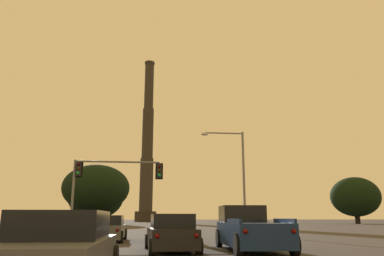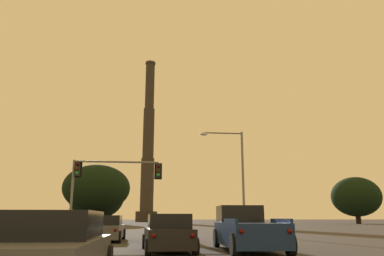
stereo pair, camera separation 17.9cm
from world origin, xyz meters
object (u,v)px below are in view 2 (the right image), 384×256
(hatchback_center_lane_second, at_px, (168,234))
(sedan_left_lane_front, at_px, (106,229))
(sedan_left_lane_third, at_px, (51,250))
(smokestack, at_px, (148,156))
(traffic_light_overhead_left, at_px, (104,177))
(sedan_center_lane_front, at_px, (171,229))
(pickup_truck_right_lane_second, at_px, (246,230))
(street_lamp, at_px, (236,169))

(hatchback_center_lane_second, xyz_separation_m, sedan_left_lane_front, (-3.15, 7.18, 0.00))
(sedan_left_lane_third, relative_size, smokestack, 0.09)
(traffic_light_overhead_left, relative_size, smokestack, 0.12)
(sedan_center_lane_front, height_order, hatchback_center_lane_second, hatchback_center_lane_second)
(pickup_truck_right_lane_second, xyz_separation_m, traffic_light_overhead_left, (-7.30, 13.00, 3.45))
(hatchback_center_lane_second, relative_size, smokestack, 0.08)
(sedan_center_lane_front, xyz_separation_m, street_lamp, (5.88, 8.60, 4.56))
(hatchback_center_lane_second, distance_m, sedan_left_lane_front, 7.84)
(sedan_center_lane_front, bearing_deg, hatchback_center_lane_second, -94.72)
(traffic_light_overhead_left, bearing_deg, sedan_center_lane_front, -55.78)
(smokestack, bearing_deg, sedan_center_lane_front, -89.09)
(sedan_left_lane_front, height_order, traffic_light_overhead_left, traffic_light_overhead_left)
(sedan_center_lane_front, height_order, smokestack, smokestack)
(street_lamp, relative_size, smokestack, 0.15)
(pickup_truck_right_lane_second, bearing_deg, sedan_left_lane_front, 134.78)
(sedan_left_lane_third, distance_m, street_lamp, 24.65)
(sedan_center_lane_front, distance_m, traffic_light_overhead_left, 8.89)
(smokestack, bearing_deg, hatchback_center_lane_second, -89.40)
(sedan_left_lane_third, height_order, traffic_light_overhead_left, traffic_light_overhead_left)
(pickup_truck_right_lane_second, bearing_deg, street_lamp, 80.53)
(hatchback_center_lane_second, distance_m, traffic_light_overhead_left, 14.26)
(pickup_truck_right_lane_second, distance_m, smokestack, 111.01)
(sedan_left_lane_front, bearing_deg, smokestack, 89.19)
(sedan_center_lane_front, height_order, sedan_left_lane_third, same)
(hatchback_center_lane_second, xyz_separation_m, smokestack, (-1.14, 109.14, 20.89))
(sedan_left_lane_front, bearing_deg, street_lamp, 39.91)
(sedan_center_lane_front, height_order, sedan_left_lane_front, same)
(pickup_truck_right_lane_second, height_order, traffic_light_overhead_left, traffic_light_overhead_left)
(sedan_left_lane_front, height_order, street_lamp, street_lamp)
(sedan_left_lane_third, xyz_separation_m, traffic_light_overhead_left, (-1.41, 20.59, 3.59))
(pickup_truck_right_lane_second, relative_size, sedan_left_lane_front, 1.18)
(sedan_left_lane_third, xyz_separation_m, smokestack, (1.53, 116.55, 20.89))
(hatchback_center_lane_second, height_order, pickup_truck_right_lane_second, pickup_truck_right_lane_second)
(sedan_left_lane_third, bearing_deg, hatchback_center_lane_second, 70.94)
(street_lamp, distance_m, smokestack, 95.79)
(hatchback_center_lane_second, relative_size, sedan_left_lane_third, 0.88)
(sedan_center_lane_front, relative_size, sedan_left_lane_third, 1.00)
(sedan_left_lane_front, xyz_separation_m, smokestack, (2.00, 101.96, 20.89))
(sedan_center_lane_front, relative_size, smokestack, 0.09)
(sedan_left_lane_third, bearing_deg, sedan_left_lane_front, 92.66)
(street_lamp, xyz_separation_m, smokestack, (-7.52, 94.09, 16.33))
(street_lamp, bearing_deg, sedan_left_lane_front, -140.40)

